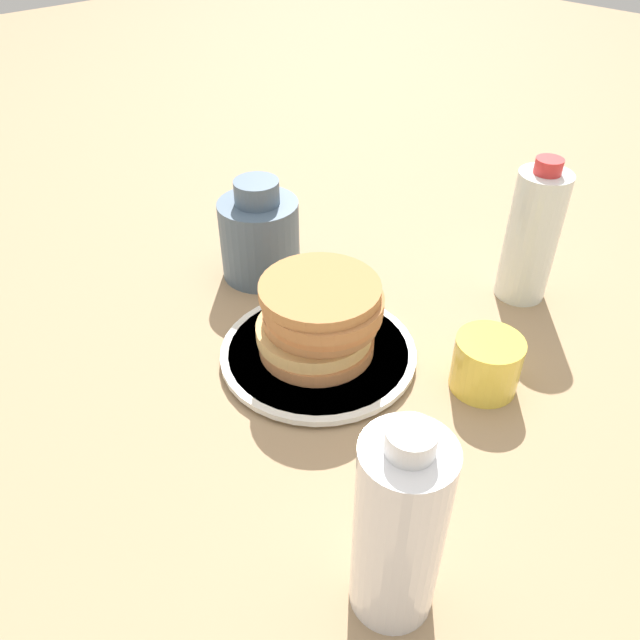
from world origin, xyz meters
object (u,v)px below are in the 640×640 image
(pancake_stack, at_px, (319,317))
(water_bottle_near, at_px, (532,235))
(juice_glass, at_px, (486,364))
(cream_jug, at_px, (260,235))
(water_bottle_mid, at_px, (399,529))
(plate, at_px, (320,352))

(pancake_stack, height_order, water_bottle_near, water_bottle_near)
(juice_glass, xyz_separation_m, cream_jug, (0.34, 0.04, 0.03))
(juice_glass, relative_size, water_bottle_mid, 0.38)
(juice_glass, relative_size, water_bottle_near, 0.39)
(cream_jug, height_order, water_bottle_mid, water_bottle_mid)
(plate, xyz_separation_m, juice_glass, (-0.16, -0.10, 0.03))
(juice_glass, bearing_deg, water_bottle_near, -68.85)
(plate, xyz_separation_m, pancake_stack, (0.00, 0.00, 0.05))
(pancake_stack, height_order, juice_glass, pancake_stack)
(juice_glass, bearing_deg, cream_jug, 5.93)
(plate, distance_m, juice_glass, 0.19)
(plate, xyz_separation_m, water_bottle_near, (-0.09, -0.28, 0.08))
(pancake_stack, relative_size, water_bottle_near, 0.78)
(plate, distance_m, pancake_stack, 0.05)
(plate, bearing_deg, water_bottle_mid, 147.86)
(cream_jug, bearing_deg, water_bottle_mid, 153.22)
(juice_glass, distance_m, water_bottle_mid, 0.28)
(plate, height_order, pancake_stack, pancake_stack)
(juice_glass, height_order, water_bottle_near, water_bottle_near)
(pancake_stack, relative_size, water_bottle_mid, 0.76)
(plate, height_order, cream_jug, cream_jug)
(pancake_stack, relative_size, cream_jug, 1.07)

